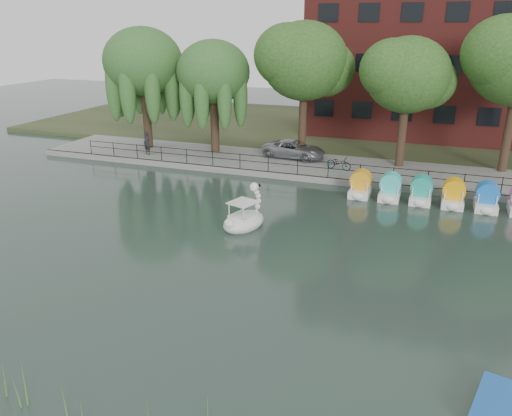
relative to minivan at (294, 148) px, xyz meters
The scene contains 16 objects.
ground_plane 17.22m from the minivan, 85.50° to the right, with size 120.00×120.00×0.00m, color #364943.
promenade 1.99m from the minivan, 39.94° to the right, with size 40.00×6.00×0.40m, color gray.
kerb 4.40m from the minivan, 71.70° to the right, with size 40.00×0.25×0.40m, color gray.
land_strip 12.98m from the minivan, 84.02° to the left, with size 60.00×22.00×0.36m, color #47512D.
railing 4.11m from the minivan, 70.83° to the right, with size 32.00×0.05×1.00m.
apartment_building 17.39m from the minivan, 56.96° to the left, with size 20.00×10.07×18.00m.
willow_left 13.01m from the minivan, behind, with size 5.88×5.88×9.01m.
willow_mid 8.01m from the minivan, behind, with size 5.32×5.32×8.15m.
broadleaf_center 6.01m from the minivan, 68.15° to the left, with size 6.00×6.00×9.25m.
broadleaf_right 9.05m from the minivan, ahead, with size 5.40×5.40×8.32m.
minivan is the anchor object (origin of this frame).
bicycle 4.14m from the minivan, 28.07° to the right, with size 1.72×0.60×1.00m, color gray.
pedestrian 10.84m from the minivan, 165.42° to the right, with size 0.71×0.48×1.98m, color black.
swan_boat 12.64m from the minivan, 85.29° to the right, with size 2.29×2.87×2.12m.
pedal_boat_row 11.48m from the minivan, 30.04° to the right, with size 9.65×1.70×1.40m.
yellow_rowboat 25.14m from the minivan, 62.02° to the right, with size 1.60×2.36×0.40m.
Camera 1 is at (8.07, -16.86, 9.48)m, focal length 35.00 mm.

